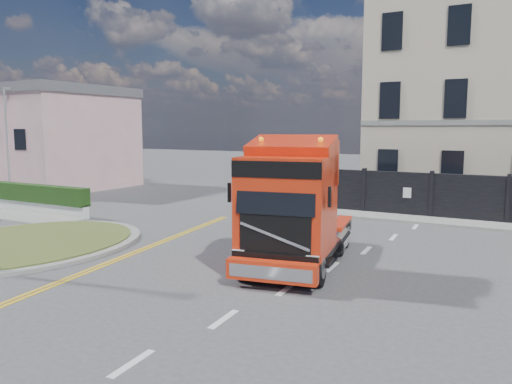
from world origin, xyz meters
The scene contains 11 objects.
ground centered at (0.00, 0.00, 0.00)m, with size 120.00×120.00×0.00m, color #424244.
traffic_island centered at (-7.00, -3.00, 0.08)m, with size 6.80×6.80×0.17m.
hedge_wall centered at (-13.00, 1.50, 0.74)m, with size 8.00×0.55×1.35m.
pavement_side centered at (-13.00, 0.40, 0.05)m, with size 8.50×1.80×0.10m, color gray.
seaside_bldg_pink centered at (-20.00, 9.00, 3.00)m, with size 8.00×8.00×6.00m, color beige.
seaside_bldg_cream centered at (-28.00, 11.00, 2.50)m, with size 9.00×8.00×5.00m, color beige.
hoarding_fence centered at (6.55, 9.00, 1.00)m, with size 18.80×0.25×2.00m.
georgian_building centered at (6.00, 16.50, 5.77)m, with size 12.30×10.30×12.80m.
pavement_far centered at (6.00, 8.10, 0.06)m, with size 20.00×1.60×0.12m, color gray.
truck centered at (2.05, -1.12, 1.62)m, with size 3.31×6.35×3.62m.
lamppost_slim centered at (-18.48, 4.50, 3.71)m, with size 0.26×0.51×6.28m.
Camera 1 is at (7.78, -13.54, 3.94)m, focal length 35.00 mm.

